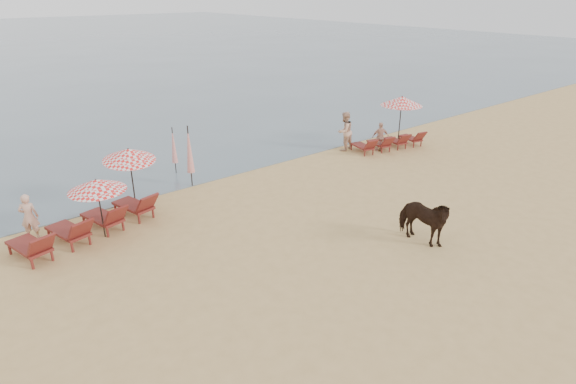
% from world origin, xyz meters
% --- Properties ---
extents(ground, '(120.00, 120.00, 0.00)m').
position_xyz_m(ground, '(0.00, 0.00, 0.00)').
color(ground, tan).
rests_on(ground, ground).
extents(lounger_cluster_left, '(4.84, 2.92, 0.72)m').
position_xyz_m(lounger_cluster_left, '(-5.89, 8.17, 0.50)').
color(lounger_cluster_left, maroon).
rests_on(lounger_cluster_left, ground).
extents(lounger_cluster_right, '(3.95, 2.30, 0.59)m').
position_xyz_m(lounger_cluster_right, '(9.26, 8.12, 0.41)').
color(lounger_cluster_right, maroon).
rests_on(lounger_cluster_right, ground).
extents(umbrella_open_left_a, '(1.83, 1.83, 2.08)m').
position_xyz_m(umbrella_open_left_a, '(-5.54, 7.90, 1.87)').
color(umbrella_open_left_a, black).
rests_on(umbrella_open_left_a, ground).
extents(umbrella_open_left_b, '(1.90, 1.93, 2.42)m').
position_xyz_m(umbrella_open_left_b, '(-3.77, 9.56, 2.09)').
color(umbrella_open_left_b, black).
rests_on(umbrella_open_left_b, ground).
extents(umbrella_open_right, '(2.13, 2.13, 2.60)m').
position_xyz_m(umbrella_open_right, '(10.22, 8.34, 2.34)').
color(umbrella_open_right, black).
rests_on(umbrella_open_right, ground).
extents(umbrella_closed_left, '(0.26, 0.26, 2.13)m').
position_xyz_m(umbrella_closed_left, '(-0.92, 11.85, 1.31)').
color(umbrella_closed_left, black).
rests_on(umbrella_closed_left, ground).
extents(umbrella_closed_right, '(0.32, 0.32, 2.61)m').
position_xyz_m(umbrella_closed_right, '(-1.10, 10.04, 1.61)').
color(umbrella_closed_right, black).
rests_on(umbrella_closed_right, ground).
extents(cow, '(1.06, 2.01, 1.63)m').
position_xyz_m(cow, '(2.33, 1.01, 0.81)').
color(cow, black).
rests_on(cow, ground).
extents(beachgoer_left, '(0.69, 0.61, 1.60)m').
position_xyz_m(beachgoer_left, '(-7.43, 9.27, 0.80)').
color(beachgoer_left, tan).
rests_on(beachgoer_left, ground).
extents(beachgoer_right_a, '(1.05, 0.86, 1.98)m').
position_xyz_m(beachgoer_right_a, '(7.36, 9.51, 0.99)').
color(beachgoer_right_a, tan).
rests_on(beachgoer_right_a, ground).
extents(beachgoer_right_b, '(0.94, 0.76, 1.49)m').
position_xyz_m(beachgoer_right_b, '(8.63, 8.23, 0.75)').
color(beachgoer_right_b, tan).
rests_on(beachgoer_right_b, ground).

